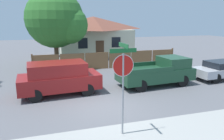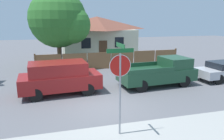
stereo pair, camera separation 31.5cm
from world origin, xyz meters
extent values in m
plane|color=slate|center=(0.00, 0.00, 0.00)|extent=(80.00, 80.00, 0.00)
cube|color=brown|center=(-2.67, 8.31, 0.72)|extent=(2.02, 0.06, 1.45)
cube|color=brown|center=(-0.57, 8.31, 0.72)|extent=(2.02, 0.06, 1.45)
cube|color=brown|center=(1.54, 8.31, 0.72)|extent=(2.02, 0.06, 1.45)
cube|color=brown|center=(3.64, 8.31, 0.72)|extent=(2.02, 0.06, 1.45)
cube|color=brown|center=(5.75, 8.31, 0.72)|extent=(2.02, 0.06, 1.45)
cube|color=brown|center=(7.86, 8.31, 0.72)|extent=(2.02, 0.06, 1.45)
cube|color=brown|center=(-3.73, 8.31, 0.77)|extent=(0.12, 0.12, 1.55)
cube|color=brown|center=(8.91, 8.31, 0.77)|extent=(0.12, 0.12, 1.55)
cube|color=beige|center=(2.95, 16.19, 1.53)|extent=(8.15, 6.36, 3.06)
pyramid|color=brown|center=(2.95, 16.19, 3.81)|extent=(8.80, 6.87, 1.50)
cube|color=black|center=(1.11, 12.99, 1.77)|extent=(1.00, 0.04, 1.10)
cube|color=black|center=(4.78, 12.99, 1.77)|extent=(1.00, 0.04, 1.10)
cube|color=brown|center=(2.95, 12.99, 1.00)|extent=(0.90, 0.04, 2.00)
cylinder|color=brown|center=(-1.73, 10.31, 1.18)|extent=(0.40, 0.40, 2.37)
sphere|color=#2D6B28|center=(-1.73, 10.31, 4.26)|extent=(5.05, 5.05, 5.05)
sphere|color=#31732C|center=(-0.59, 9.68, 3.76)|extent=(3.28, 3.28, 3.28)
cube|color=maroon|center=(-1.98, 2.55, 0.75)|extent=(4.63, 2.28, 0.82)
cube|color=maroon|center=(-2.09, 2.55, 1.51)|extent=(3.27, 2.03, 0.70)
cube|color=black|center=(-0.60, 2.65, 1.51)|extent=(0.18, 1.74, 0.58)
cylinder|color=black|center=(-0.65, 3.53, 0.36)|extent=(0.72, 0.22, 0.72)
cylinder|color=black|center=(-0.53, 1.77, 0.36)|extent=(0.72, 0.22, 0.72)
cylinder|color=black|center=(-3.43, 3.34, 0.36)|extent=(0.72, 0.22, 0.72)
cylinder|color=black|center=(-3.31, 1.58, 0.36)|extent=(0.72, 0.22, 0.72)
cube|color=#1E472D|center=(4.08, 2.55, 0.74)|extent=(5.01, 2.37, 0.77)
cube|color=#1E472D|center=(5.41, 2.64, 1.46)|extent=(1.69, 1.98, 0.67)
cube|color=#1E472D|center=(3.18, 3.46, 1.26)|extent=(3.06, 0.29, 0.27)
cube|color=#1E472D|center=(3.31, 1.53, 1.26)|extent=(3.06, 0.29, 0.27)
cube|color=#1E472D|center=(1.68, 2.39, 1.26)|extent=(0.21, 1.94, 0.27)
cylinder|color=black|center=(5.52, 3.57, 0.38)|extent=(0.75, 0.22, 0.75)
cylinder|color=black|center=(5.65, 1.75, 0.38)|extent=(0.75, 0.22, 0.75)
cylinder|color=black|center=(2.50, 3.36, 0.38)|extent=(0.75, 0.22, 0.75)
cylinder|color=black|center=(2.63, 1.54, 0.38)|extent=(0.75, 0.22, 0.75)
cylinder|color=black|center=(8.09, 3.23, 0.34)|extent=(0.68, 0.22, 0.68)
cylinder|color=black|center=(8.19, 1.69, 0.34)|extent=(0.68, 0.22, 0.68)
cylinder|color=gray|center=(-0.05, -2.75, 1.53)|extent=(0.07, 0.07, 3.06)
cylinder|color=red|center=(-0.05, -2.75, 2.63)|extent=(0.75, 0.04, 0.75)
cylinder|color=white|center=(-0.05, -2.75, 2.63)|extent=(0.79, 0.02, 0.79)
cube|color=#19602D|center=(-0.05, -2.75, 3.16)|extent=(0.99, 0.04, 0.15)
cube|color=#19602D|center=(-0.05, -2.75, 3.34)|extent=(0.04, 0.89, 0.15)
camera|label=1|loc=(-2.60, -9.80, 4.21)|focal=35.00mm
camera|label=2|loc=(-2.30, -9.89, 4.21)|focal=35.00mm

